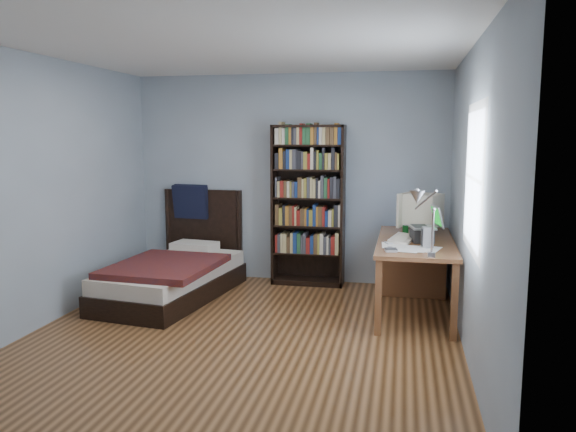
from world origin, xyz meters
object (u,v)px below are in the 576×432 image
Objects in this scene: laptop at (424,231)px; desk_lamp at (420,204)px; speaker at (428,237)px; desk at (414,260)px; keyboard at (403,239)px; bed at (175,273)px; bookshelf at (308,205)px; soda_can at (405,230)px; crt_monitor at (420,211)px.

desk_lamp reaches higher than laptop.
laptop is at bearing 85.97° from desk_lamp.
speaker is at bearing 82.53° from desk_lamp.
desk is at bearing 97.67° from laptop.
keyboard is (-0.20, 0.02, -0.09)m from laptop.
bed is at bearing -170.17° from keyboard.
desk is at bearing 10.01° from bed.
laptop is 0.19× the size of bookshelf.
desk is 0.69m from laptop.
soda_can is at bearing -26.88° from bookshelf.
speaker is (0.05, -0.80, -0.15)m from crt_monitor.
crt_monitor reaches higher than soda_can.
keyboard is (-0.18, -0.48, -0.23)m from crt_monitor.
bed reaches higher than laptop.
desk is 3.39× the size of keyboard.
soda_can is 0.05× the size of bed.
desk_lamp reaches higher than speaker.
bed is (-1.36, -0.80, -0.69)m from bookshelf.
bookshelf is (-1.31, 0.89, 0.12)m from laptop.
speaker is at bearing -71.64° from soda_can.
crt_monitor is at bearing 50.12° from soda_can.
laptop is 1.16m from desk_lamp.
keyboard is at bearing -38.08° from bookshelf.
bed is (-2.70, 0.39, -0.57)m from speaker.
crt_monitor and bed have the same top height.
soda_can is at bearing -113.57° from desk.
laptop is 0.17× the size of bed.
soda_can is at bearing 5.10° from bed.
crt_monitor reaches higher than keyboard.
desk_lamp is (-0.00, -1.64, 0.81)m from desk.
laptop is 2.73m from bed.
bookshelf reaches higher than soda_can.
desk_lamp is (-0.08, -1.09, 0.40)m from laptop.
desk is 8.64× the size of speaker.
bookshelf is (-1.13, 0.57, 0.17)m from soda_can.
crt_monitor is 0.81× the size of desk_lamp.
crt_monitor is at bearing 87.24° from speaker.
desk_lamp is at bearing -90.11° from desk.
keyboard is (-0.13, 1.11, -0.49)m from desk_lamp.
bed is (-2.64, -0.40, -0.72)m from crt_monitor.
bookshelf reaches higher than crt_monitor.
bed reaches higher than soda_can.
desk_lamp reaches higher than keyboard.
speaker is at bearing -41.62° from bookshelf.
bed is at bearing 165.33° from speaker.
crt_monitor is at bearing 92.82° from laptop.
soda_can is (-0.10, -0.24, 0.37)m from desk.
bed is (-2.59, 1.18, -0.97)m from desk_lamp.
laptop is 0.30m from speaker.
speaker is 0.10× the size of bookshelf.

